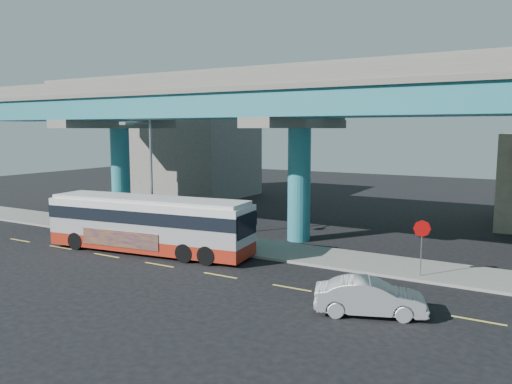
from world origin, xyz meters
The scene contains 10 objects.
ground centered at (0.00, 0.00, 0.00)m, with size 120.00×120.00×0.00m, color black.
sidewalk centered at (0.00, 5.50, 0.07)m, with size 70.00×4.00×0.15m, color gray.
lane_markings centered at (0.00, -0.30, 0.01)m, with size 58.00×0.12×0.01m.
viaduct centered at (0.00, 9.11, 9.14)m, with size 52.00×12.40×11.70m.
building_concrete centered at (-20.00, 24.00, 4.50)m, with size 12.00×10.00×9.00m, color gray.
transit_bus centered at (-6.41, 1.61, 1.82)m, with size 13.14×4.27×3.32m.
sedan centered at (8.14, -1.77, 0.72)m, with size 4.61×2.92×1.43m, color #AAABAF.
parked_car centered at (-17.43, 5.67, 0.74)m, with size 3.64×1.92×1.18m, color #29292D.
street_lamp centered at (-8.24, 3.44, 5.21)m, with size 0.50×2.54×7.80m.
stop_sign centered at (8.87, 4.18, 2.18)m, with size 0.80×0.32×2.79m.
Camera 1 is at (13.75, -20.59, 7.35)m, focal length 35.00 mm.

